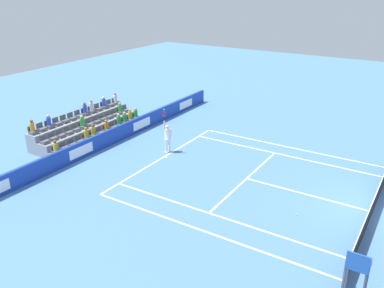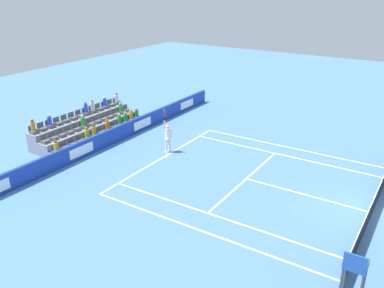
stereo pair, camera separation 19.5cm
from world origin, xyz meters
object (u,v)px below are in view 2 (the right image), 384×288
Objects in this scene: tennis_player at (168,137)px; tennis_net at (374,204)px; umpire_chair at (354,272)px; loose_tennis_ball at (296,215)px.

tennis_net is at bearing 86.65° from tennis_player.
umpire_chair is at bearing 59.24° from tennis_player.
tennis_player reaches higher than tennis_net.
tennis_net is at bearing 126.35° from loose_tennis_ball.
tennis_player is 1.22× the size of umpire_chair.
tennis_player is 41.97× the size of loose_tennis_ball.
tennis_net is 176.03× the size of loose_tennis_ball.
umpire_chair is at bearing 3.65° from tennis_net.
tennis_net is 6.85m from umpire_chair.
umpire_chair is 5.89m from loose_tennis_ball.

